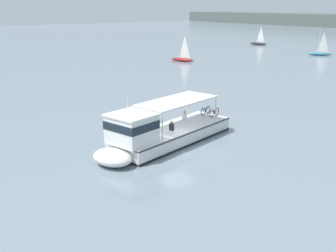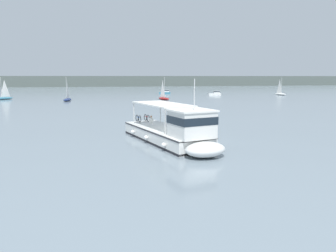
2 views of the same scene
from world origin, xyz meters
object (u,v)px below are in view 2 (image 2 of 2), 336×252
object	(u,v)px
sailboat_horizon_east	(164,98)
sailboat_far_left	(3,97)
sailboat_off_stern	(67,99)
motorboat_horizon_west	(166,92)
ferry_main	(174,132)
motorboat_off_bow	(215,93)
sailboat_near_starboard	(280,93)

from	to	relation	value
sailboat_horizon_east	sailboat_far_left	bearing A→B (deg)	166.92
sailboat_off_stern	motorboat_horizon_west	xyz separation A→B (m)	(28.04, 25.73, 0.00)
ferry_main	sailboat_horizon_east	distance (m)	51.31
motorboat_off_bow	motorboat_horizon_west	xyz separation A→B (m)	(-12.84, 11.29, 0.00)
sailboat_horizon_east	motorboat_off_bow	size ratio (longest dim) A/B	1.45
sailboat_horizon_east	motorboat_horizon_west	distance (m)	27.21
motorboat_off_bow	motorboat_horizon_west	size ratio (longest dim) A/B	0.98
motorboat_horizon_west	ferry_main	bearing A→B (deg)	-101.04
sailboat_horizon_east	motorboat_horizon_west	size ratio (longest dim) A/B	1.42
sailboat_far_left	motorboat_horizon_west	xyz separation A→B (m)	(43.59, 17.81, 0.00)
sailboat_far_left	motorboat_horizon_west	distance (m)	47.09
sailboat_off_stern	motorboat_off_bow	bearing A→B (deg)	19.45
motorboat_off_bow	sailboat_far_left	bearing A→B (deg)	-173.41
motorboat_off_bow	motorboat_horizon_west	bearing A→B (deg)	138.67
motorboat_off_bow	sailboat_near_starboard	xyz separation A→B (m)	(19.54, -2.88, -0.00)
sailboat_horizon_east	sailboat_off_stern	xyz separation A→B (m)	(-22.17, 0.84, 0.00)
sailboat_horizon_east	ferry_main	bearing A→B (deg)	-100.29
sailboat_near_starboard	sailboat_far_left	bearing A→B (deg)	-177.26
sailboat_far_left	motorboat_off_bow	bearing A→B (deg)	6.59
sailboat_far_left	motorboat_off_bow	size ratio (longest dim) A/B	1.45
motorboat_off_bow	motorboat_horizon_west	distance (m)	17.10
sailboat_horizon_east	motorboat_off_bow	xyz separation A→B (m)	(18.71, 15.28, 0.00)
ferry_main	motorboat_horizon_west	xyz separation A→B (m)	(15.04, 77.06, -0.47)
ferry_main	motorboat_off_bow	bearing A→B (deg)	67.03
sailboat_off_stern	motorboat_horizon_west	bearing A→B (deg)	42.54
ferry_main	sailboat_far_left	bearing A→B (deg)	115.73
ferry_main	motorboat_off_bow	size ratio (longest dim) A/B	3.50
sailboat_off_stern	sailboat_far_left	bearing A→B (deg)	153.01
sailboat_off_stern	motorboat_horizon_west	distance (m)	38.06
ferry_main	sailboat_off_stern	size ratio (longest dim) A/B	2.42
motorboat_off_bow	sailboat_horizon_east	bearing A→B (deg)	-140.76
sailboat_off_stern	motorboat_horizon_west	size ratio (longest dim) A/B	1.42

